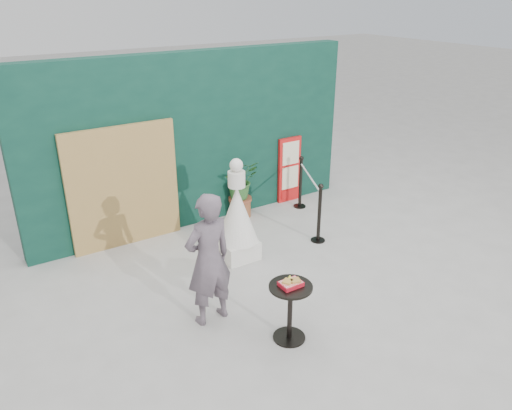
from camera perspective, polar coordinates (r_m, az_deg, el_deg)
name	(u,v)px	position (r m, az deg, el deg)	size (l,w,h in m)	color
ground	(303,302)	(6.96, 5.43, -10.95)	(60.00, 60.00, 0.00)	#ADAAA5
back_wall	(195,140)	(8.76, -6.95, 7.34)	(6.00, 0.30, 3.00)	#0A2E25
bamboo_fence	(124,187)	(8.26, -14.86, 1.99)	(1.80, 0.08, 2.00)	tan
woman	(209,260)	(6.18, -5.44, -6.24)	(0.64, 0.42, 1.75)	#645561
menu_board	(289,170)	(9.80, 3.83, 4.03)	(0.50, 0.07, 1.30)	red
statue	(237,219)	(7.67, -2.17, -1.59)	(0.64, 0.64, 1.64)	white
cafe_table	(290,304)	(6.04, 3.92, -11.20)	(0.52, 0.52, 0.75)	black
food_basket	(291,283)	(5.88, 4.01, -8.88)	(0.26, 0.19, 0.11)	red
planter	(240,185)	(9.09, -1.85, 2.33)	(0.64, 0.55, 1.09)	brown
stanchion_barrier	(309,197)	(8.94, 6.10, 0.87)	(0.84, 1.54, 1.03)	black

